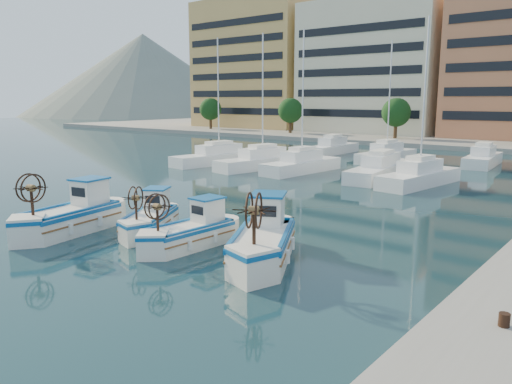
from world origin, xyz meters
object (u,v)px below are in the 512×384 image
Objects in this scene: fishing_boat_b at (151,218)px; fishing_boat_a at (73,214)px; fishing_boat_c at (191,230)px; fishing_boat_d at (264,239)px.

fishing_boat_a is at bearing -171.84° from fishing_boat_b.
fishing_boat_c is (5.95, 1.83, -0.14)m from fishing_boat_a.
fishing_boat_b is at bearing 174.84° from fishing_boat_c.
fishing_boat_c reaches higher than fishing_boat_b.
fishing_boat_d reaches higher than fishing_boat_a.
fishing_boat_a is 0.99× the size of fishing_boat_d.
fishing_boat_d is at bearing 11.05° from fishing_boat_c.
fishing_boat_b is 6.55m from fishing_boat_d.
fishing_boat_b is (2.80, 2.25, -0.16)m from fishing_boat_a.
fishing_boat_c is at bearing 159.28° from fishing_boat_d.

